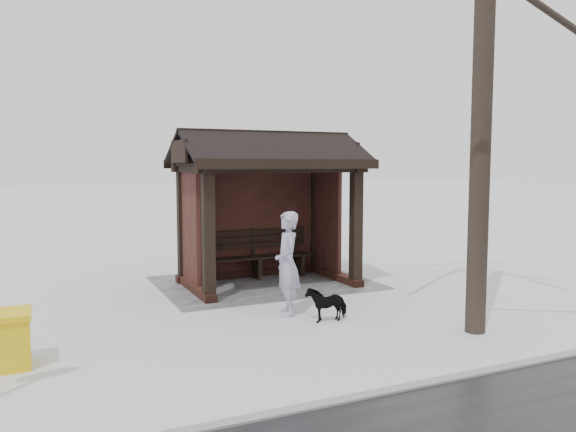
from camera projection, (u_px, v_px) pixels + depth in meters
name	position (u px, v px, depth m)	size (l,w,h in m)	color
ground	(268.00, 285.00, 11.31)	(120.00, 120.00, 0.00)	silver
kerb	(455.00, 379.00, 6.34)	(120.00, 0.15, 0.06)	gray
trampled_patch	(264.00, 283.00, 11.49)	(4.20, 3.20, 0.02)	#97979D
bus_shelter	(265.00, 177.00, 11.26)	(3.60, 2.40, 3.09)	#3C1D15
pedestrian	(287.00, 263.00, 9.00)	(0.61, 0.40, 1.68)	#A49EB9
dog	(327.00, 303.00, 8.73)	(0.29, 0.63, 0.53)	black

